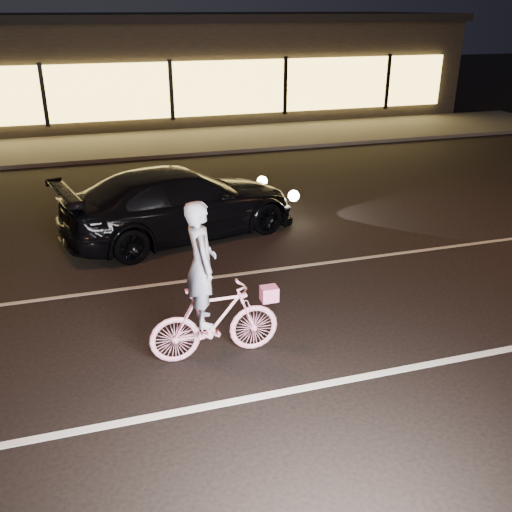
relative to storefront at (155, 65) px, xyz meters
name	(u,v)px	position (x,y,z in m)	size (l,w,h in m)	color
ground	(329,320)	(0.00, -18.97, -2.15)	(90.00, 90.00, 0.00)	black
lane_stripe_near	(375,375)	(0.00, -20.47, -2.14)	(60.00, 0.12, 0.01)	silver
lane_stripe_far	(286,268)	(0.00, -16.97, -2.14)	(60.00, 0.10, 0.01)	gray
sidewalk	(182,142)	(0.00, -5.97, -2.09)	(30.00, 4.00, 0.12)	#383533
storefront	(155,65)	(0.00, 0.00, 0.00)	(25.40, 8.42, 4.20)	black
cyclist	(211,305)	(-1.95, -19.41, -1.34)	(1.81, 0.62, 2.28)	#F23C7F
sedan	(181,203)	(-1.54, -14.74, -1.43)	(5.32, 3.17, 1.44)	black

